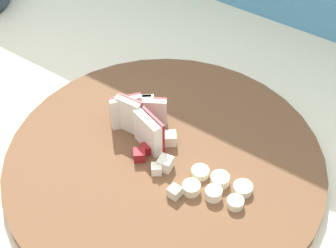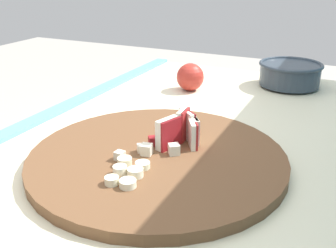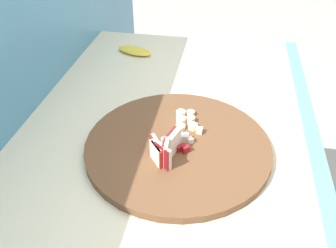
{
  "view_description": "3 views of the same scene",
  "coord_description": "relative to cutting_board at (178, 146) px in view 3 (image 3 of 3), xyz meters",
  "views": [
    {
      "loc": [
        0.28,
        -0.42,
        1.5
      ],
      "look_at": [
        -0.0,
        -0.01,
        1.0
      ],
      "focal_mm": 54.04,
      "sensor_mm": 36.0,
      "label": 1
    },
    {
      "loc": [
        0.57,
        0.25,
        1.27
      ],
      "look_at": [
        -0.02,
        -0.03,
        1.01
      ],
      "focal_mm": 42.49,
      "sensor_mm": 36.0,
      "label": 2
    },
    {
      "loc": [
        -0.65,
        -0.13,
        1.52
      ],
      "look_at": [
        0.02,
        -0.01,
        1.0
      ],
      "focal_mm": 38.08,
      "sensor_mm": 36.0,
      "label": 3
    }
  ],
  "objects": [
    {
      "name": "tile_backsplash",
      "position": [
        -0.01,
        0.45,
        -0.2
      ],
      "size": [
        2.4,
        0.04,
        1.5
      ],
      "primitive_type": "cube",
      "color": "#4C8EB2",
      "rests_on": "ground"
    },
    {
      "name": "cutting_board",
      "position": [
        0.0,
        0.0,
        0.0
      ],
      "size": [
        0.45,
        0.45,
        0.02
      ],
      "primitive_type": "cylinder",
      "color": "brown",
      "rests_on": "tiled_countertop"
    },
    {
      "name": "apple_wedge_fan",
      "position": [
        -0.06,
        0.02,
        0.04
      ],
      "size": [
        0.1,
        0.07,
        0.06
      ],
      "color": "maroon",
      "rests_on": "cutting_board"
    },
    {
      "name": "apple_dice_pile",
      "position": [
        -0.0,
        -0.01,
        0.02
      ],
      "size": [
        0.1,
        0.1,
        0.02
      ],
      "color": "white",
      "rests_on": "cutting_board"
    },
    {
      "name": "banana_slice_rows",
      "position": [
        0.09,
        -0.01,
        0.02
      ],
      "size": [
        0.09,
        0.06,
        0.01
      ],
      "color": "beige",
      "rests_on": "cutting_board"
    },
    {
      "name": "banana_peel",
      "position": [
        0.51,
        0.24,
        -0.0
      ],
      "size": [
        0.1,
        0.15,
        0.02
      ],
      "primitive_type": "ellipsoid",
      "rotation": [
        0.0,
        0.0,
        1.25
      ],
      "color": "gold",
      "rests_on": "tiled_countertop"
    }
  ]
}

